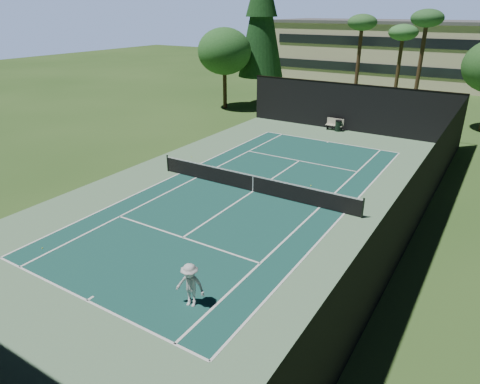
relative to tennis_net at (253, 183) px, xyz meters
The scene contains 19 objects.
ground 0.56m from the tennis_net, ahead, with size 160.00×160.00×0.00m, color #2F511E.
apron_slab 0.55m from the tennis_net, ahead, with size 18.00×32.00×0.01m, color #5F8861.
court_surface 0.55m from the tennis_net, ahead, with size 10.97×23.77×0.01m, color #174A42.
court_lines 0.54m from the tennis_net, ahead, with size 11.07×23.87×0.01m.
tennis_net is the anchor object (origin of this frame).
fence 1.45m from the tennis_net, 90.00° to the left, with size 18.04×32.05×4.03m.
player 10.60m from the tennis_net, 71.57° to the right, with size 1.10×0.63×1.70m, color silver.
tennis_ball_a 11.45m from the tennis_net, 113.93° to the right, with size 0.06×0.06×0.06m, color #BFD731.
tennis_ball_b 2.92m from the tennis_net, 154.50° to the left, with size 0.06×0.06×0.06m, color #E7F337.
tennis_ball_c 3.62m from the tennis_net, 45.04° to the left, with size 0.08×0.08×0.08m, color #C9EC35.
tennis_ball_d 7.51m from the tennis_net, 156.03° to the left, with size 0.07×0.07×0.07m, color #C4E433.
park_bench 15.57m from the tennis_net, 93.23° to the left, with size 1.50×0.45×1.02m.
trash_bin 15.38m from the tennis_net, 91.87° to the left, with size 0.56×0.56×0.95m.
pine_tree 26.63m from the tennis_net, 118.61° to the left, with size 4.80×4.80×15.00m.
palm_a 25.26m from the tennis_net, 94.76° to the left, with size 2.80×2.80×9.32m.
palm_b 26.92m from the tennis_net, 86.70° to the left, with size 2.80×2.80×8.42m.
palm_c 24.69m from the tennis_net, 80.13° to the left, with size 2.80×2.80×9.77m.
decid_tree_c 23.39m from the tennis_net, 127.87° to the left, with size 5.44×5.44×8.09m.
campus_building 46.12m from the tennis_net, 90.00° to the left, with size 40.50×12.50×8.30m.
Camera 1 is at (11.43, -19.68, 9.75)m, focal length 32.00 mm.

